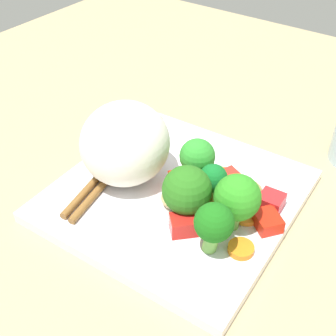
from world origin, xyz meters
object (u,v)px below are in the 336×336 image
object	(u,v)px
broccoli_floret_4	(237,198)
carrot_slice_2	(205,223)
square_plate	(176,195)
chopstick_pair	(119,160)
rice_mound	(125,143)

from	to	relation	value
broccoli_floret_4	carrot_slice_2	distance (cm)	4.53
square_plate	chopstick_pair	bearing A→B (deg)	-0.89
carrot_slice_2	chopstick_pair	size ratio (longest dim) A/B	0.12
broccoli_floret_4	carrot_slice_2	size ratio (longest dim) A/B	2.41
square_plate	chopstick_pair	distance (cm)	8.39
carrot_slice_2	rice_mound	bearing A→B (deg)	-6.84
rice_mound	carrot_slice_2	world-z (taller)	rice_mound
rice_mound	broccoli_floret_4	bearing A→B (deg)	-179.21
rice_mound	broccoli_floret_4	size ratio (longest dim) A/B	1.62
rice_mound	broccoli_floret_4	distance (cm)	13.69
rice_mound	chopstick_pair	xyz separation A→B (cm)	(2.35, -1.28, -4.14)
square_plate	broccoli_floret_4	distance (cm)	8.92
square_plate	carrot_slice_2	world-z (taller)	carrot_slice_2
broccoli_floret_4	carrot_slice_2	world-z (taller)	broccoli_floret_4
carrot_slice_2	chopstick_pair	bearing A→B (deg)	-10.95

